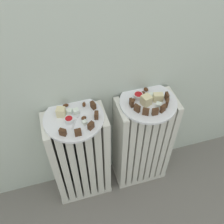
% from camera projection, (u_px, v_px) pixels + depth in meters
% --- Properties ---
extents(ground_plane, '(6.00, 6.00, 0.00)m').
position_uv_depth(ground_plane, '(126.00, 221.00, 1.48)').
color(ground_plane, slate).
extents(radiator_left, '(0.31, 0.17, 0.64)m').
position_uv_depth(radiator_left, '(80.00, 158.00, 1.40)').
color(radiator_left, silver).
rests_on(radiator_left, ground_plane).
extents(radiator_right, '(0.31, 0.17, 0.64)m').
position_uv_depth(radiator_right, '(142.00, 143.00, 1.47)').
color(radiator_right, silver).
rests_on(radiator_right, ground_plane).
extents(plate_left, '(0.27, 0.27, 0.01)m').
position_uv_depth(plate_left, '(74.00, 118.00, 1.16)').
color(plate_left, white).
rests_on(plate_left, radiator_left).
extents(plate_right, '(0.27, 0.27, 0.01)m').
position_uv_depth(plate_right, '(148.00, 102.00, 1.22)').
color(plate_right, white).
rests_on(plate_right, radiator_right).
extents(dark_cake_slice_left_0, '(0.03, 0.03, 0.03)m').
position_uv_depth(dark_cake_slice_left_0, '(63.00, 132.00, 1.07)').
color(dark_cake_slice_left_0, '#472B19').
rests_on(dark_cake_slice_left_0, plate_left).
extents(dark_cake_slice_left_1, '(0.03, 0.02, 0.03)m').
position_uv_depth(dark_cake_slice_left_1, '(78.00, 132.00, 1.07)').
color(dark_cake_slice_left_1, '#472B19').
rests_on(dark_cake_slice_left_1, plate_left).
extents(dark_cake_slice_left_2, '(0.03, 0.03, 0.03)m').
position_uv_depth(dark_cake_slice_left_2, '(91.00, 126.00, 1.10)').
color(dark_cake_slice_left_2, '#472B19').
rests_on(dark_cake_slice_left_2, plate_left).
extents(dark_cake_slice_left_3, '(0.02, 0.03, 0.03)m').
position_uv_depth(dark_cake_slice_left_3, '(96.00, 115.00, 1.14)').
color(dark_cake_slice_left_3, '#472B19').
rests_on(dark_cake_slice_left_3, plate_left).
extents(dark_cake_slice_left_4, '(0.02, 0.03, 0.03)m').
position_uv_depth(dark_cake_slice_left_4, '(93.00, 105.00, 1.18)').
color(dark_cake_slice_left_4, '#472B19').
rests_on(dark_cake_slice_left_4, plate_left).
extents(marble_cake_slice_left_0, '(0.05, 0.04, 0.04)m').
position_uv_depth(marble_cake_slice_left_0, '(61.00, 112.00, 1.14)').
color(marble_cake_slice_left_0, beige).
rests_on(marble_cake_slice_left_0, plate_left).
extents(turkish_delight_left_0, '(0.03, 0.03, 0.02)m').
position_uv_depth(turkish_delight_left_0, '(76.00, 111.00, 1.16)').
color(turkish_delight_left_0, white).
rests_on(turkish_delight_left_0, plate_left).
extents(turkish_delight_left_1, '(0.02, 0.02, 0.02)m').
position_uv_depth(turkish_delight_left_1, '(84.00, 122.00, 1.12)').
color(turkish_delight_left_1, white).
rests_on(turkish_delight_left_1, plate_left).
extents(turkish_delight_left_2, '(0.03, 0.03, 0.02)m').
position_uv_depth(turkish_delight_left_2, '(69.00, 111.00, 1.16)').
color(turkish_delight_left_2, white).
rests_on(turkish_delight_left_2, plate_left).
extents(medjool_date_left_0, '(0.02, 0.03, 0.01)m').
position_uv_depth(medjool_date_left_0, '(84.00, 104.00, 1.20)').
color(medjool_date_left_0, '#4C2814').
rests_on(medjool_date_left_0, plate_left).
extents(medjool_date_left_1, '(0.03, 0.02, 0.02)m').
position_uv_depth(medjool_date_left_1, '(84.00, 118.00, 1.14)').
color(medjool_date_left_1, '#4C2814').
rests_on(medjool_date_left_1, plate_left).
extents(medjool_date_left_2, '(0.03, 0.02, 0.02)m').
position_uv_depth(medjool_date_left_2, '(66.00, 105.00, 1.19)').
color(medjool_date_left_2, '#4C2814').
rests_on(medjool_date_left_2, plate_left).
extents(jam_bowl_left, '(0.04, 0.04, 0.02)m').
position_uv_depth(jam_bowl_left, '(69.00, 120.00, 1.12)').
color(jam_bowl_left, white).
rests_on(jam_bowl_left, plate_left).
extents(dark_cake_slice_right_0, '(0.01, 0.03, 0.04)m').
position_uv_depth(dark_cake_slice_right_0, '(132.00, 103.00, 1.19)').
color(dark_cake_slice_right_0, '#472B19').
rests_on(dark_cake_slice_right_0, plate_right).
extents(dark_cake_slice_right_1, '(0.03, 0.03, 0.04)m').
position_uv_depth(dark_cake_slice_right_1, '(137.00, 108.00, 1.16)').
color(dark_cake_slice_right_1, '#472B19').
rests_on(dark_cake_slice_right_1, plate_right).
extents(dark_cake_slice_right_2, '(0.03, 0.03, 0.04)m').
position_uv_depth(dark_cake_slice_right_2, '(146.00, 112.00, 1.15)').
color(dark_cake_slice_right_2, '#472B19').
rests_on(dark_cake_slice_right_2, plate_right).
extents(dark_cake_slice_right_3, '(0.03, 0.01, 0.04)m').
position_uv_depth(dark_cake_slice_right_3, '(155.00, 112.00, 1.15)').
color(dark_cake_slice_right_3, '#472B19').
rests_on(dark_cake_slice_right_3, plate_right).
extents(dark_cake_slice_right_4, '(0.03, 0.02, 0.04)m').
position_uv_depth(dark_cake_slice_right_4, '(163.00, 108.00, 1.16)').
color(dark_cake_slice_right_4, '#472B19').
rests_on(dark_cake_slice_right_4, plate_right).
extents(dark_cake_slice_right_5, '(0.03, 0.03, 0.04)m').
position_uv_depth(dark_cake_slice_right_5, '(167.00, 103.00, 1.18)').
color(dark_cake_slice_right_5, '#472B19').
rests_on(dark_cake_slice_right_5, plate_right).
extents(dark_cake_slice_right_6, '(0.02, 0.03, 0.04)m').
position_uv_depth(dark_cake_slice_right_6, '(167.00, 97.00, 1.21)').
color(dark_cake_slice_right_6, '#472B19').
rests_on(dark_cake_slice_right_6, plate_right).
extents(marble_cake_slice_right_0, '(0.05, 0.05, 0.05)m').
position_uv_depth(marble_cake_slice_right_0, '(146.00, 100.00, 1.19)').
color(marble_cake_slice_right_0, beige).
rests_on(marble_cake_slice_right_0, plate_right).
extents(marble_cake_slice_right_1, '(0.05, 0.04, 0.04)m').
position_uv_depth(marble_cake_slice_right_1, '(158.00, 97.00, 1.21)').
color(marble_cake_slice_right_1, beige).
rests_on(marble_cake_slice_right_1, plate_right).
extents(turkish_delight_right_0, '(0.03, 0.03, 0.02)m').
position_uv_depth(turkish_delight_right_0, '(146.00, 96.00, 1.22)').
color(turkish_delight_right_0, white).
rests_on(turkish_delight_right_0, plate_right).
extents(turkish_delight_right_1, '(0.03, 0.03, 0.02)m').
position_uv_depth(turkish_delight_right_1, '(159.00, 105.00, 1.19)').
color(turkish_delight_right_1, white).
rests_on(turkish_delight_right_1, plate_right).
extents(turkish_delight_right_2, '(0.03, 0.03, 0.02)m').
position_uv_depth(turkish_delight_right_2, '(151.00, 95.00, 1.23)').
color(turkish_delight_right_2, white).
rests_on(turkish_delight_right_2, plate_right).
extents(medjool_date_right_0, '(0.02, 0.03, 0.02)m').
position_uv_depth(medjool_date_right_0, '(146.00, 89.00, 1.26)').
color(medjool_date_right_0, '#4C2814').
rests_on(medjool_date_right_0, plate_right).
extents(medjool_date_right_1, '(0.03, 0.02, 0.02)m').
position_uv_depth(medjool_date_right_1, '(133.00, 100.00, 1.21)').
color(medjool_date_right_1, '#4C2814').
rests_on(medjool_date_right_1, plate_right).
extents(medjool_date_right_2, '(0.03, 0.03, 0.02)m').
position_uv_depth(medjool_date_right_2, '(143.00, 93.00, 1.24)').
color(medjool_date_right_2, '#4C2814').
rests_on(medjool_date_right_2, plate_right).
extents(jam_bowl_right, '(0.04, 0.04, 0.02)m').
position_uv_depth(jam_bowl_right, '(138.00, 96.00, 1.23)').
color(jam_bowl_right, white).
rests_on(jam_bowl_right, plate_right).
extents(fork, '(0.05, 0.09, 0.00)m').
position_uv_depth(fork, '(75.00, 120.00, 1.14)').
color(fork, silver).
rests_on(fork, plate_left).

